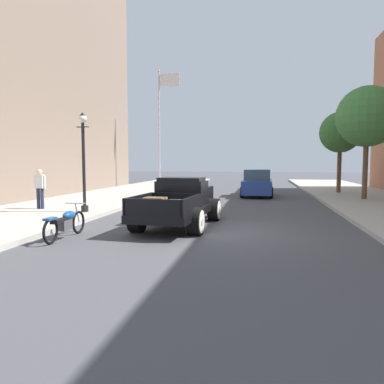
{
  "coord_description": "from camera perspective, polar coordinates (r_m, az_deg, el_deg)",
  "views": [
    {
      "loc": [
        1.44,
        -10.78,
        2.08
      ],
      "look_at": [
        -1.04,
        2.31,
        1.0
      ],
      "focal_mm": 34.27,
      "sensor_mm": 36.0,
      "label": 1
    }
  ],
  "objects": [
    {
      "name": "motorcycle_parked",
      "position": [
        10.6,
        -19.11,
        -4.52
      ],
      "size": [
        0.62,
        2.12,
        0.93
      ],
      "color": "black",
      "rests_on": "ground"
    },
    {
      "name": "hotrod_truck_black",
      "position": [
        12.19,
        -1.71,
        -1.61
      ],
      "size": [
        2.41,
        5.02,
        1.58
      ],
      "color": "black",
      "rests_on": "ground"
    },
    {
      "name": "ground_plane",
      "position": [
        11.08,
        3.07,
        -6.2
      ],
      "size": [
        140.0,
        140.0,
        0.0
      ],
      "primitive_type": "plane",
      "color": "#47474C"
    },
    {
      "name": "street_tree_second",
      "position": [
        21.45,
        25.6,
        10.49
      ],
      "size": [
        3.15,
        3.15,
        5.88
      ],
      "color": "brown",
      "rests_on": "sidewalk_right"
    },
    {
      "name": "street_tree_third",
      "position": [
        25.32,
        22.08,
        8.55
      ],
      "size": [
        2.58,
        2.58,
        5.12
      ],
      "color": "brown",
      "rests_on": "sidewalk_right"
    },
    {
      "name": "car_background_blue",
      "position": [
        22.82,
        10.11,
        1.27
      ],
      "size": [
        1.91,
        4.32,
        1.65
      ],
      "color": "#284293",
      "rests_on": "ground"
    },
    {
      "name": "pedestrian_sidewalk_left",
      "position": [
        16.48,
        -22.59,
        0.82
      ],
      "size": [
        0.53,
        0.22,
        1.65
      ],
      "color": "#232847",
      "rests_on": "sidewalk_left"
    },
    {
      "name": "street_lamp_near",
      "position": [
        14.86,
        -16.53,
        5.62
      ],
      "size": [
        0.5,
        0.32,
        3.85
      ],
      "color": "black",
      "rests_on": "sidewalk_left"
    },
    {
      "name": "flagpole",
      "position": [
        29.6,
        -4.7,
        11.79
      ],
      "size": [
        1.74,
        0.16,
        9.16
      ],
      "color": "#B2B2B7",
      "rests_on": "sidewalk_left"
    }
  ]
}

